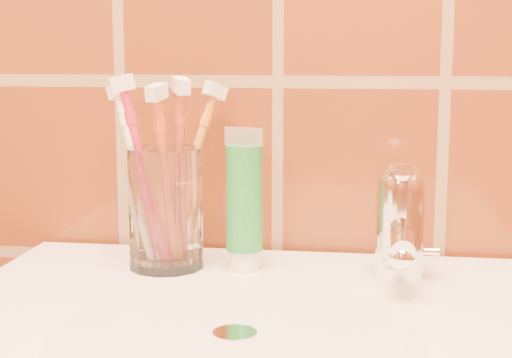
# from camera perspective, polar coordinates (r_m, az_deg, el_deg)

# --- Properties ---
(glass_tumbler) EXTENTS (0.08, 0.08, 0.13)m
(glass_tumbler) POSITION_cam_1_polar(r_m,az_deg,el_deg) (0.82, -6.59, -2.12)
(glass_tumbler) COLOR white
(glass_tumbler) RESTS_ON pedestal_sink
(toothpaste_tube) EXTENTS (0.04, 0.04, 0.15)m
(toothpaste_tube) POSITION_cam_1_polar(r_m,az_deg,el_deg) (0.81, -0.86, -1.85)
(toothpaste_tube) COLOR white
(toothpaste_tube) RESTS_ON pedestal_sink
(faucet) EXTENTS (0.05, 0.11, 0.12)m
(faucet) POSITION_cam_1_polar(r_m,az_deg,el_deg) (0.78, 10.47, -2.82)
(faucet) COLOR white
(faucet) RESTS_ON pedestal_sink
(toothbrush_0) EXTENTS (0.07, 0.09, 0.21)m
(toothbrush_0) POSITION_cam_1_polar(r_m,az_deg,el_deg) (0.81, -5.64, 0.20)
(toothbrush_0) COLOR #B94127
(toothbrush_0) RESTS_ON glass_tumbler
(toothbrush_1) EXTENTS (0.15, 0.16, 0.21)m
(toothbrush_1) POSITION_cam_1_polar(r_m,az_deg,el_deg) (0.85, -4.93, 0.34)
(toothbrush_1) COLOR orange
(toothbrush_1) RESTS_ON glass_tumbler
(toothbrush_2) EXTENTS (0.10, 0.09, 0.21)m
(toothbrush_2) POSITION_cam_1_polar(r_m,az_deg,el_deg) (0.81, -8.02, 0.21)
(toothbrush_2) COLOR #C1293E
(toothbrush_2) RESTS_ON glass_tumbler
(toothbrush_3) EXTENTS (0.15, 0.14, 0.21)m
(toothbrush_3) POSITION_cam_1_polar(r_m,az_deg,el_deg) (0.84, -8.59, 0.22)
(toothbrush_3) COLOR white
(toothbrush_3) RESTS_ON glass_tumbler
(toothbrush_4) EXTENTS (0.05, 0.09, 0.21)m
(toothbrush_4) POSITION_cam_1_polar(r_m,az_deg,el_deg) (0.80, -6.54, -0.11)
(toothbrush_4) COLOR #C45122
(toothbrush_4) RESTS_ON glass_tumbler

